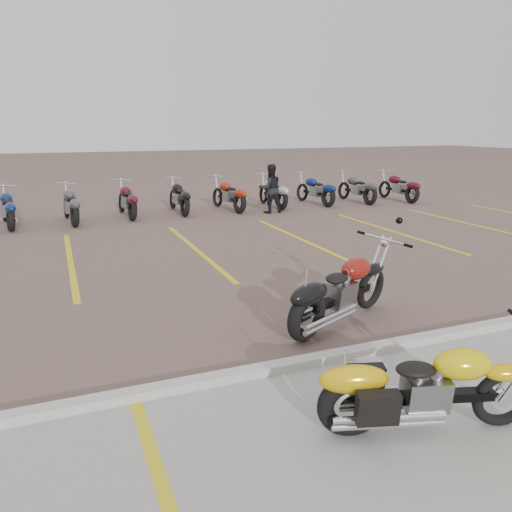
{
  "coord_description": "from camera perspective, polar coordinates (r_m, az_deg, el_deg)",
  "views": [
    {
      "loc": [
        -2.85,
        -6.72,
        2.74
      ],
      "look_at": [
        -0.01,
        0.33,
        0.75
      ],
      "focal_mm": 35.0,
      "sensor_mm": 36.0,
      "label": 1
    }
  ],
  "objects": [
    {
      "name": "concrete_apron",
      "position": [
        4.54,
        26.05,
        -24.15
      ],
      "size": [
        60.0,
        5.0,
        0.01
      ],
      "primitive_type": "cube",
      "color": "#9E9B93",
      "rests_on": "ground"
    },
    {
      "name": "parking_stripes",
      "position": [
        11.43,
        -6.84,
        0.72
      ],
      "size": [
        38.0,
        5.5,
        0.01
      ],
      "primitive_type": null,
      "color": "gold",
      "rests_on": "ground"
    },
    {
      "name": "yellow_cruiser",
      "position": [
        4.92,
        18.45,
        -14.32
      ],
      "size": [
        1.99,
        0.72,
        0.84
      ],
      "rotation": [
        0.11,
        0.0,
        -0.29
      ],
      "color": "black",
      "rests_on": "ground"
    },
    {
      "name": "person_b",
      "position": [
        16.11,
        1.64,
        7.69
      ],
      "size": [
        0.79,
        0.64,
        1.56
      ],
      "primitive_type": "imported",
      "rotation": [
        0.0,
        0.0,
        3.08
      ],
      "color": "black",
      "rests_on": "ground"
    },
    {
      "name": "ground",
      "position": [
        7.8,
        1.0,
        -5.9
      ],
      "size": [
        100.0,
        100.0,
        0.0
      ],
      "primitive_type": "plane",
      "color": "brown",
      "rests_on": "ground"
    },
    {
      "name": "curb",
      "position": [
        6.13,
        8.44,
        -11.42
      ],
      "size": [
        60.0,
        0.18,
        0.12
      ],
      "primitive_type": "cube",
      "color": "#ADAAA3",
      "rests_on": "ground"
    },
    {
      "name": "flame_cruiser",
      "position": [
        7.08,
        9.25,
        -4.3
      ],
      "size": [
        2.11,
        1.07,
        0.93
      ],
      "rotation": [
        0.1,
        0.0,
        0.43
      ],
      "color": "black",
      "rests_on": "ground"
    },
    {
      "name": "bg_bike_row",
      "position": [
        15.95,
        -11.68,
        6.5
      ],
      "size": [
        18.96,
        2.05,
        1.1
      ],
      "color": "black",
      "rests_on": "ground"
    }
  ]
}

